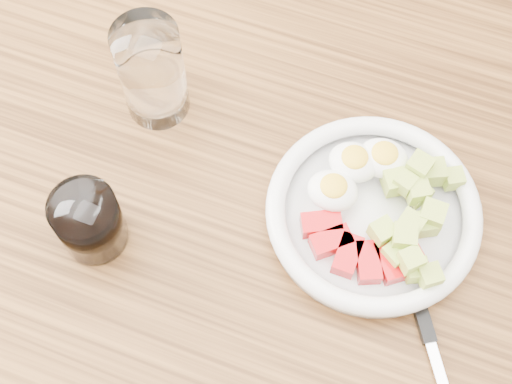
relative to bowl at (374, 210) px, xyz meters
The scene contains 6 objects.
ground 0.80m from the bowl, 162.24° to the right, with size 4.00×4.00×0.00m, color brown.
dining_table 0.18m from the bowl, 162.24° to the right, with size 1.50×0.90×0.77m.
bowl is the anchor object (origin of this frame).
fork 0.13m from the bowl, 48.27° to the right, with size 0.13×0.20×0.01m.
water_glass 0.30m from the bowl, 169.26° to the left, with size 0.08×0.08×0.14m, color white.
coffee_glass 0.32m from the bowl, 155.40° to the right, with size 0.07×0.07×0.08m.
Camera 1 is at (0.11, -0.31, 1.53)m, focal length 50.00 mm.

